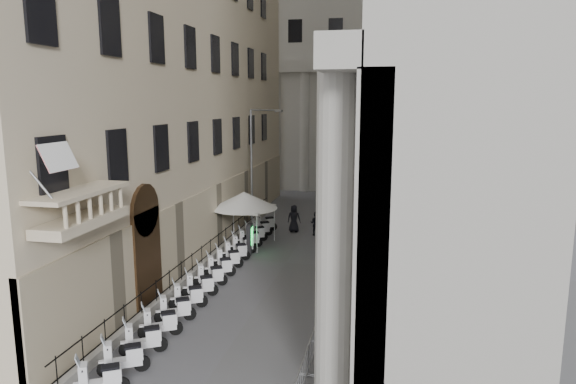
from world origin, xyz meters
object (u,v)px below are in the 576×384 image
object	(u,v)px
street_lamp	(255,158)
pedestrian_b	(316,223)
info_kiosk	(250,239)
security_tent	(242,200)
pedestrian_a	(320,206)

from	to	relation	value
street_lamp	pedestrian_b	size ratio (longest dim) A/B	5.16
info_kiosk	pedestrian_b	distance (m)	6.16
info_kiosk	security_tent	bearing A→B (deg)	109.76
pedestrian_a	security_tent	bearing A→B (deg)	66.63
security_tent	street_lamp	xyz separation A→B (m)	(-0.28, 4.30, 2.27)
info_kiosk	pedestrian_b	size ratio (longest dim) A/B	1.12
pedestrian_a	pedestrian_b	world-z (taller)	pedestrian_a
street_lamp	pedestrian_b	bearing A→B (deg)	7.36
pedestrian_a	pedestrian_b	xyz separation A→B (m)	(0.45, -5.14, -0.15)
street_lamp	pedestrian_b	world-z (taller)	street_lamp
info_kiosk	pedestrian_a	distance (m)	10.74
security_tent	pedestrian_a	size ratio (longest dim) A/B	2.16
security_tent	info_kiosk	xyz separation A→B (m)	(1.11, -2.23, -1.95)
security_tent	pedestrian_b	distance (m)	5.68
security_tent	street_lamp	distance (m)	4.87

